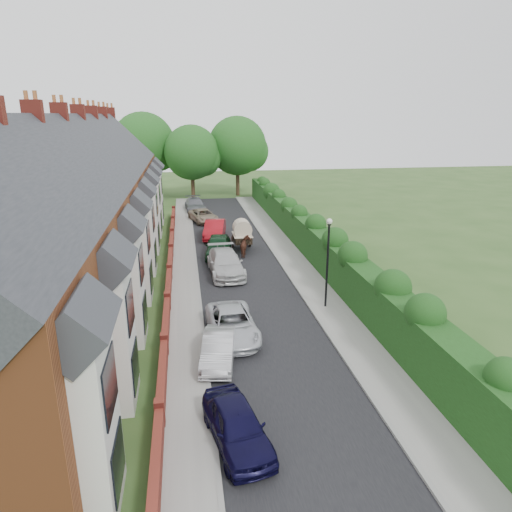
% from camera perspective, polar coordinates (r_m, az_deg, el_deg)
% --- Properties ---
extents(ground, '(140.00, 140.00, 0.00)m').
position_cam_1_polar(ground, '(21.86, 3.14, -11.26)').
color(ground, '#2D4C1E').
rests_on(ground, ground).
extents(road, '(6.00, 58.00, 0.02)m').
position_cam_1_polar(road, '(31.74, -1.89, -1.91)').
color(road, black).
rests_on(road, ground).
extents(pavement_hedge_side, '(2.20, 58.00, 0.12)m').
position_cam_1_polar(pavement_hedge_side, '(32.45, 5.31, -1.44)').
color(pavement_hedge_side, gray).
rests_on(pavement_hedge_side, ground).
extents(pavement_house_side, '(1.70, 58.00, 0.12)m').
position_cam_1_polar(pavement_house_side, '(31.51, -8.85, -2.16)').
color(pavement_house_side, gray).
rests_on(pavement_house_side, ground).
extents(kerb_hedge_side, '(0.18, 58.00, 0.13)m').
position_cam_1_polar(kerb_hedge_side, '(32.21, 3.50, -1.53)').
color(kerb_hedge_side, gray).
rests_on(kerb_hedge_side, ground).
extents(kerb_house_side, '(0.18, 58.00, 0.13)m').
position_cam_1_polar(kerb_house_side, '(31.51, -7.40, -2.08)').
color(kerb_house_side, gray).
rests_on(kerb_house_side, ground).
extents(hedge, '(2.10, 58.00, 2.85)m').
position_cam_1_polar(hedge, '(32.48, 8.47, 1.30)').
color(hedge, '#183510').
rests_on(hedge, ground).
extents(terrace_row, '(9.05, 40.50, 11.50)m').
position_cam_1_polar(terrace_row, '(30.10, -21.76, 4.62)').
color(terrace_row, brown).
rests_on(terrace_row, ground).
extents(garden_wall_row, '(0.35, 40.35, 1.10)m').
position_cam_1_polar(garden_wall_row, '(30.46, -10.75, -2.15)').
color(garden_wall_row, maroon).
rests_on(garden_wall_row, ground).
extents(lamppost, '(0.32, 0.32, 5.16)m').
position_cam_1_polar(lamppost, '(25.02, 8.98, 0.48)').
color(lamppost, black).
rests_on(lamppost, ground).
extents(tree_far_left, '(7.14, 6.80, 9.29)m').
position_cam_1_polar(tree_far_left, '(59.04, -7.71, 12.54)').
color(tree_far_left, '#332316').
rests_on(tree_far_left, ground).
extents(tree_far_right, '(7.98, 7.60, 10.31)m').
position_cam_1_polar(tree_far_right, '(61.43, -1.99, 13.42)').
color(tree_far_right, '#332316').
rests_on(tree_far_right, ground).
extents(tree_far_back, '(8.40, 8.00, 10.82)m').
position_cam_1_polar(tree_far_back, '(62.10, -13.46, 13.30)').
color(tree_far_back, '#332316').
rests_on(tree_far_back, ground).
extents(car_navy, '(2.40, 4.29, 1.38)m').
position_cam_1_polar(car_navy, '(15.95, -2.40, -20.40)').
color(car_navy, black).
rests_on(car_navy, ground).
extents(car_silver_a, '(1.93, 4.01, 1.27)m').
position_cam_1_polar(car_silver_a, '(20.42, -4.73, -11.47)').
color(car_silver_a, '#ACABB0').
rests_on(car_silver_a, ground).
extents(car_silver_b, '(2.48, 4.96, 1.35)m').
position_cam_1_polar(car_silver_b, '(22.48, -2.98, -8.47)').
color(car_silver_b, silver).
rests_on(car_silver_b, ground).
extents(car_white, '(2.43, 5.48, 1.56)m').
position_cam_1_polar(car_white, '(31.00, -3.82, -0.90)').
color(car_white, '#BCBCBC').
rests_on(car_white, ground).
extents(car_green, '(2.49, 4.92, 1.61)m').
position_cam_1_polar(car_green, '(35.00, -4.71, 1.25)').
color(car_green, black).
rests_on(car_green, ground).
extents(car_red, '(2.39, 4.96, 1.57)m').
position_cam_1_polar(car_red, '(40.30, -5.19, 3.35)').
color(car_red, maroon).
rests_on(car_red, ground).
extents(car_beige, '(3.22, 5.02, 1.29)m').
position_cam_1_polar(car_beige, '(46.52, -6.60, 5.02)').
color(car_beige, gray).
rests_on(car_beige, ground).
extents(car_grey, '(2.40, 5.19, 1.47)m').
position_cam_1_polar(car_grey, '(51.88, -7.62, 6.35)').
color(car_grey, slate).
rests_on(car_grey, ground).
extents(horse, '(1.05, 1.89, 1.51)m').
position_cam_1_polar(horse, '(34.88, -1.32, 1.17)').
color(horse, '#4F291D').
rests_on(horse, ground).
extents(horse_cart, '(1.53, 3.39, 2.45)m').
position_cam_1_polar(horse_cart, '(36.57, -1.74, 2.97)').
color(horse_cart, black).
rests_on(horse_cart, ground).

